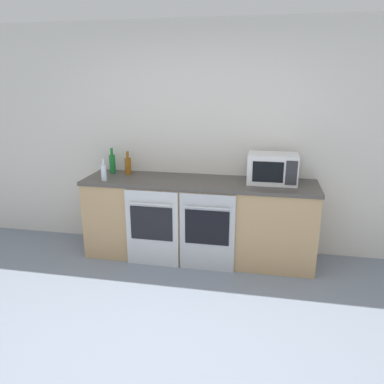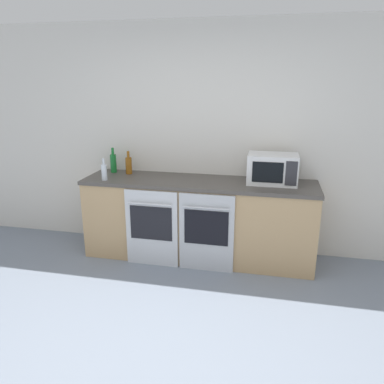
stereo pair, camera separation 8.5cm
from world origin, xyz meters
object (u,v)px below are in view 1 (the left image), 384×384
Objects in this scene: bottle_clear at (104,172)px; bottle_green at (112,163)px; oven_right at (207,232)px; bottle_amber at (128,165)px; oven_left at (152,228)px; microwave at (272,168)px.

bottle_green is (-0.05, 0.36, 0.02)m from bottle_clear.
bottle_clear is at bearing 173.74° from oven_right.
bottle_amber is at bearing -9.51° from bottle_green.
oven_left is 0.60m from oven_right.
oven_left is at bearing 180.00° from oven_right.
oven_left is 1.64× the size of microwave.
oven_left is at bearing -12.68° from bottle_clear.
bottle_amber reaches higher than oven_left.
oven_left is at bearing -38.47° from bottle_green.
oven_right is 0.98m from microwave.
microwave is 1.65m from bottle_amber.
microwave reaches higher than bottle_amber.
bottle_green reaches higher than bottle_amber.
oven_right is 2.90× the size of bottle_green.
bottle_clear is (-0.57, 0.13, 0.57)m from oven_left.
oven_right is at bearing -148.27° from microwave.
oven_left is 2.90× the size of bottle_green.
oven_left is 0.99m from bottle_green.
bottle_amber is at bearing 155.66° from oven_right.
bottle_green is 0.21m from bottle_amber.
bottle_green is at bearing 158.00° from oven_right.
bottle_clear is at bearing 167.32° from oven_left.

